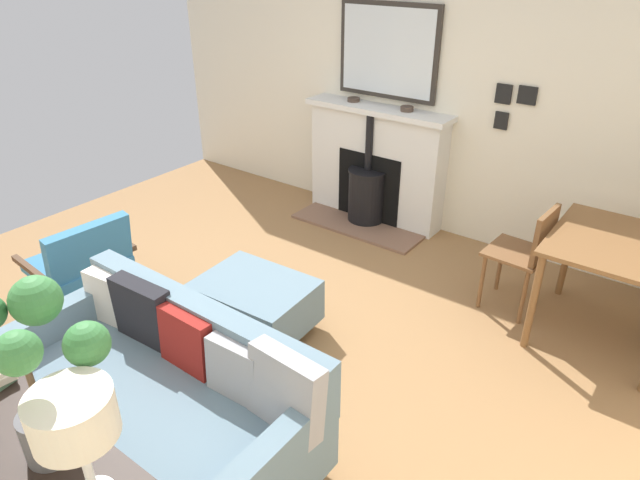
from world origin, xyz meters
TOP-DOWN VIEW (x-y plane):
  - ground_plane at (0.00, 0.00)m, footprint 4.85×5.82m
  - wall_left at (-2.43, 0.00)m, footprint 0.12×5.82m
  - fireplace at (-2.20, -0.27)m, footprint 0.66×1.45m
  - mirror_over_mantel at (-2.34, -0.27)m, footprint 0.04×1.00m
  - mantel_bowl_near at (-2.25, -0.56)m, footprint 0.12×0.12m
  - mantel_bowl_far at (-2.25, 0.02)m, footprint 0.12×0.12m
  - sofa at (0.89, 0.35)m, footprint 0.87×1.78m
  - ottoman at (-0.13, 0.06)m, footprint 0.63×0.80m
  - armchair_accent at (0.43, -1.10)m, footprint 0.72×0.64m
  - console_table at (1.62, 0.34)m, footprint 0.34×1.64m
  - table_lamp_far_end at (1.62, 0.96)m, footprint 0.27×0.27m
  - potted_plant at (1.58, 0.70)m, footprint 0.40×0.44m
  - dining_table at (-1.50, 2.02)m, footprint 0.91×0.84m
  - dining_chair_near_fireplace at (-1.50, 1.46)m, footprint 0.42×0.42m
  - photo_gallery_row at (-2.35, 0.90)m, footprint 0.02×0.33m

SIDE VIEW (x-z plane):
  - ground_plane at x=0.00m, z-range -0.01..0.00m
  - ottoman at x=-0.13m, z-range 0.04..0.44m
  - sofa at x=0.89m, z-range -0.05..0.75m
  - armchair_accent at x=0.43m, z-range 0.06..0.84m
  - fireplace at x=-2.20m, z-range -0.06..1.07m
  - dining_chair_near_fireplace at x=-1.50m, z-range 0.09..0.94m
  - dining_table at x=-1.50m, z-range 0.27..1.03m
  - console_table at x=1.62m, z-range 0.29..1.07m
  - table_lamp_far_end at x=1.62m, z-range 0.91..1.37m
  - mantel_bowl_near at x=-2.25m, z-range 1.13..1.17m
  - mantel_bowl_far at x=-2.25m, z-range 1.13..1.17m
  - potted_plant at x=1.58m, z-range 0.86..1.56m
  - photo_gallery_row at x=-2.35m, z-range 1.13..1.51m
  - wall_left at x=-2.43m, z-range 0.00..2.66m
  - mirror_over_mantel at x=-2.34m, z-range 1.19..2.01m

